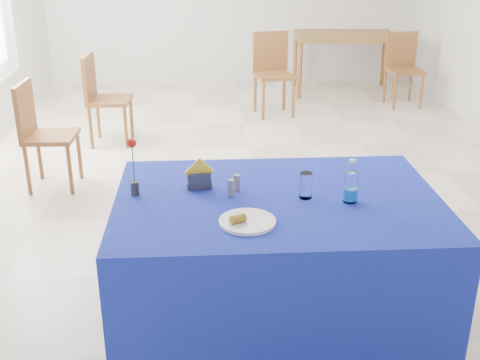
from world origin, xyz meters
The scene contains 15 objects.
floor centered at (0.00, 0.00, 0.00)m, with size 7.00×7.00×0.00m, color beige.
plate centered at (-0.25, -2.40, 0.77)m, with size 0.26×0.26×0.01m, color white.
drinking_glass centered at (0.06, -2.15, 0.82)m, with size 0.06×0.06×0.13m, color white.
salt_shaker centered at (-0.27, -2.04, 0.80)m, with size 0.03×0.03×0.09m, color slate.
pepper_shaker centered at (-0.31, -2.10, 0.80)m, with size 0.03×0.03×0.09m, color slate.
blue_table centered at (-0.08, -2.14, 0.38)m, with size 1.60×1.10×0.76m.
water_bottle centered at (0.26, -2.20, 0.83)m, with size 0.07×0.07×0.21m.
napkin_holder centered at (-0.46, -2.00, 0.81)m, with size 0.15×0.07×0.16m.
rose_vase centered at (-0.78, -2.06, 0.90)m, with size 0.05×0.05×0.29m.
oak_table centered at (1.40, 2.89, 0.68)m, with size 1.33×0.90×0.76m.
chair_bg_left centered at (0.36, 1.96, 0.53)m, with size 0.48×0.48×0.92m.
chair_bg_right centered at (1.97, 2.26, 0.50)m, with size 0.42×0.42×0.86m.
chair_win_a centered at (-1.75, -0.11, 0.51)m, with size 0.41×0.41×0.88m.
chair_win_b centered at (-1.43, 0.98, 0.51)m, with size 0.42×0.42×0.89m.
banana_pieces centered at (-0.29, -2.43, 0.79)m, with size 0.08×0.06×0.04m.
Camera 1 is at (-0.43, -4.81, 1.97)m, focal length 45.00 mm.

